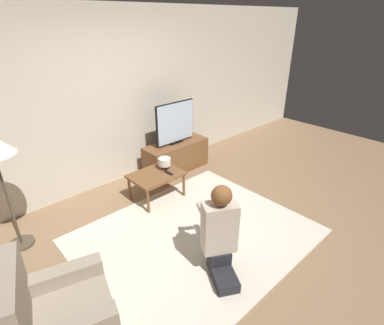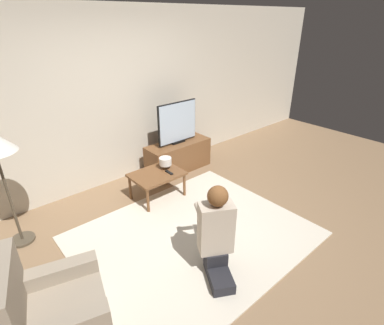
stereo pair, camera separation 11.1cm
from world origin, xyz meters
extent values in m
plane|color=#896B4C|center=(0.00, 0.00, 0.00)|extent=(10.00, 10.00, 0.00)
cube|color=beige|center=(0.00, 1.93, 1.30)|extent=(10.00, 0.06, 2.60)
cube|color=beige|center=(0.00, 0.00, 0.01)|extent=(2.65, 2.18, 0.02)
cube|color=brown|center=(0.97, 1.52, 0.25)|extent=(1.13, 0.43, 0.50)
cube|color=black|center=(0.97, 1.52, 0.52)|extent=(0.25, 0.08, 0.04)
cube|color=black|center=(0.97, 1.53, 0.86)|extent=(0.76, 0.03, 0.67)
cube|color=silver|center=(0.97, 1.52, 0.86)|extent=(0.73, 0.04, 0.64)
cube|color=brown|center=(0.18, 1.01, 0.38)|extent=(0.72, 0.54, 0.04)
cylinder|color=brown|center=(-0.14, 0.78, 0.18)|extent=(0.04, 0.04, 0.37)
cylinder|color=brown|center=(0.49, 0.78, 0.18)|extent=(0.04, 0.04, 0.37)
cylinder|color=brown|center=(-0.14, 1.24, 0.18)|extent=(0.04, 0.04, 0.37)
cylinder|color=brown|center=(0.49, 1.24, 0.18)|extent=(0.04, 0.04, 0.37)
cylinder|color=#4C4233|center=(-1.61, 1.28, 0.01)|extent=(0.28, 0.28, 0.03)
cylinder|color=#4C4233|center=(-1.61, 1.28, 0.70)|extent=(0.03, 0.03, 1.33)
cube|color=gray|center=(-1.66, -0.26, 0.19)|extent=(0.90, 0.87, 0.38)
cube|color=gray|center=(-1.94, -0.18, 0.63)|extent=(0.34, 0.72, 0.49)
cube|color=gray|center=(-1.59, 0.01, 0.26)|extent=(0.75, 0.33, 0.52)
cube|color=#232328|center=(-0.26, -0.68, 0.07)|extent=(0.40, 0.49, 0.11)
cube|color=#232328|center=(-0.18, -0.53, 0.20)|extent=(0.31, 0.32, 0.14)
cube|color=#C1B29E|center=(-0.18, -0.53, 0.54)|extent=(0.39, 0.34, 0.54)
sphere|color=tan|center=(-0.18, -0.53, 0.90)|extent=(0.20, 0.20, 0.20)
sphere|color=brown|center=(-0.19, -0.55, 0.92)|extent=(0.20, 0.20, 0.20)
cube|color=black|center=(0.00, -0.21, 0.56)|extent=(0.13, 0.10, 0.04)
cylinder|color=#C1B29E|center=(0.03, -0.36, 0.56)|extent=(0.21, 0.30, 0.07)
cylinder|color=#C1B29E|center=(-0.14, -0.26, 0.56)|extent=(0.21, 0.30, 0.07)
cylinder|color=#4C3823|center=(0.37, 1.05, 0.43)|extent=(0.10, 0.10, 0.06)
cylinder|color=silver|center=(0.37, 1.05, 0.52)|extent=(0.18, 0.18, 0.11)
cube|color=black|center=(0.31, 0.90, 0.41)|extent=(0.04, 0.15, 0.02)
camera|label=1|loc=(-1.99, -2.10, 2.42)|focal=28.00mm
camera|label=2|loc=(-1.91, -2.17, 2.42)|focal=28.00mm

